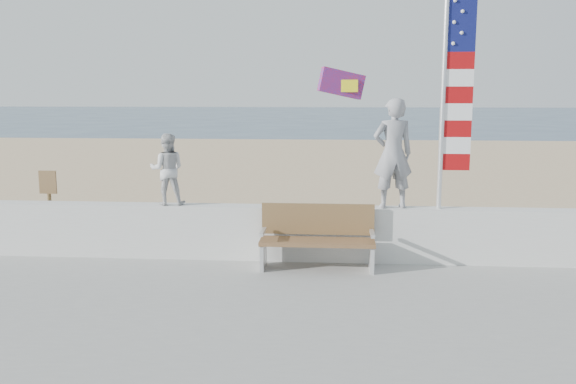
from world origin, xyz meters
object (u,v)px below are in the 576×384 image
Objects in this scene: bench at (317,236)px; adult at (393,153)px; child at (167,169)px; flag at (452,89)px.

adult is at bearing 20.94° from bench.
flag reaches higher than child.
flag is (4.58, -0.00, 1.32)m from child.
adult is 1.50× the size of child.
child is 2.74m from bench.
child is at bearing 180.00° from flag.
child is (-3.70, 0.00, -0.29)m from adult.
child is 0.66× the size of bench.
adult is 3.71m from child.
adult is 0.98× the size of bench.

